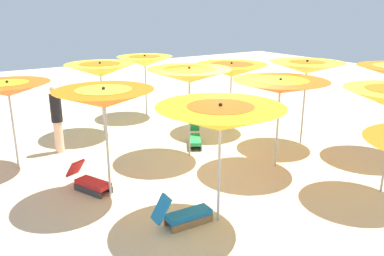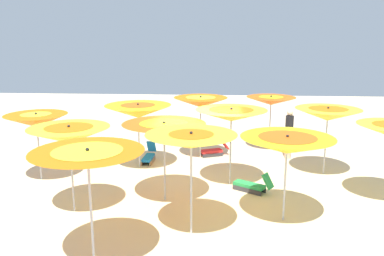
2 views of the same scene
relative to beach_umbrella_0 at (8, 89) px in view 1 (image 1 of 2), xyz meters
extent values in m
cube|color=beige|center=(2.66, 4.50, -2.02)|extent=(39.23, 39.23, 0.04)
cylinder|color=#B2B2B7|center=(0.00, 0.00, -1.00)|extent=(0.05, 0.05, 1.99)
cone|color=orange|center=(0.00, 0.00, -0.01)|extent=(1.95, 1.95, 0.32)
cone|color=yellow|center=(0.00, 0.00, 0.08)|extent=(0.97, 0.97, 0.16)
sphere|color=black|center=(0.00, 0.00, 0.19)|extent=(0.07, 0.07, 0.07)
cylinder|color=#B2B2B7|center=(2.74, 1.31, -0.94)|extent=(0.05, 0.05, 2.12)
cone|color=orange|center=(2.74, 1.31, 0.12)|extent=(1.99, 1.99, 0.37)
cone|color=yellow|center=(2.74, 1.31, 0.21)|extent=(1.11, 1.11, 0.21)
sphere|color=black|center=(2.74, 1.31, 0.34)|extent=(0.07, 0.07, 0.07)
cylinder|color=#B2B2B7|center=(4.82, 2.60, -1.00)|extent=(0.05, 0.05, 1.99)
cone|color=yellow|center=(4.82, 2.60, 0.00)|extent=(2.28, 2.28, 0.44)
cone|color=orange|center=(4.82, 2.60, 0.11)|extent=(1.18, 1.18, 0.23)
sphere|color=black|center=(4.82, 2.60, 0.25)|extent=(0.07, 0.07, 0.07)
cylinder|color=#B2B2B7|center=(-1.47, 2.86, -0.99)|extent=(0.05, 0.05, 2.02)
cone|color=yellow|center=(-1.47, 2.86, 0.02)|extent=(2.12, 2.12, 0.40)
cone|color=orange|center=(-1.47, 2.86, 0.11)|extent=(1.26, 1.26, 0.24)
sphere|color=black|center=(-1.47, 2.86, 0.25)|extent=(0.07, 0.07, 0.07)
cylinder|color=#B2B2B7|center=(1.69, 4.02, -0.91)|extent=(0.05, 0.05, 2.18)
cone|color=yellow|center=(1.69, 4.02, 0.18)|extent=(2.17, 2.17, 0.36)
cone|color=orange|center=(1.69, 4.02, 0.26)|extent=(1.33, 1.33, 0.22)
sphere|color=black|center=(1.69, 4.02, 0.39)|extent=(0.07, 0.07, 0.07)
cylinder|color=#B2B2B7|center=(3.55, 5.38, -0.97)|extent=(0.05, 0.05, 2.05)
cone|color=orange|center=(3.55, 5.38, 0.05)|extent=(2.29, 2.29, 0.31)
cone|color=yellow|center=(3.55, 5.38, 0.12)|extent=(1.33, 1.33, 0.18)
sphere|color=black|center=(3.55, 5.38, 0.24)|extent=(0.07, 0.07, 0.07)
cylinder|color=#B2B2B7|center=(-2.69, 5.01, -1.00)|extent=(0.05, 0.05, 2.00)
cone|color=yellow|center=(-2.69, 5.01, 0.00)|extent=(1.99, 1.99, 0.35)
cone|color=orange|center=(-2.69, 5.01, 0.08)|extent=(1.16, 1.16, 0.21)
sphere|color=black|center=(-2.69, 5.01, 0.21)|extent=(0.07, 0.07, 0.07)
cylinder|color=#B2B2B7|center=(0.42, 6.46, -1.02)|extent=(0.05, 0.05, 1.94)
cone|color=yellow|center=(0.42, 6.46, -0.05)|extent=(2.27, 2.27, 0.41)
cone|color=orange|center=(0.42, 6.46, 0.03)|extent=(1.41, 1.41, 0.25)
sphere|color=black|center=(0.42, 6.46, 0.18)|extent=(0.07, 0.07, 0.07)
cylinder|color=#B2B2B7|center=(2.67, 7.32, -0.88)|extent=(0.05, 0.05, 2.23)
cone|color=yellow|center=(2.67, 7.32, 0.24)|extent=(2.06, 2.06, 0.33)
cone|color=orange|center=(2.67, 7.32, 0.33)|extent=(1.01, 1.01, 0.16)
sphere|color=black|center=(2.67, 7.32, 0.43)|extent=(0.07, 0.07, 0.07)
cube|color=#333338|center=(1.21, 4.72, -1.93)|extent=(0.82, 0.53, 0.14)
cube|color=#333338|center=(1.04, 4.46, -1.93)|extent=(0.82, 0.53, 0.14)
cube|color=green|center=(1.13, 4.59, -1.81)|extent=(0.96, 0.77, 0.10)
cube|color=green|center=(0.63, 4.90, -1.56)|extent=(0.40, 0.41, 0.43)
cube|color=#333338|center=(2.27, 1.24, -1.93)|extent=(0.77, 0.35, 0.14)
cube|color=#333338|center=(2.40, 0.92, -1.93)|extent=(0.77, 0.35, 0.14)
cube|color=red|center=(2.33, 1.08, -1.81)|extent=(0.89, 0.63, 0.10)
cube|color=red|center=(1.83, 0.88, -1.57)|extent=(0.41, 0.43, 0.39)
cube|color=olive|center=(4.45, 2.08, -1.93)|extent=(0.08, 0.87, 0.14)
cube|color=olive|center=(4.76, 2.07, -1.93)|extent=(0.08, 0.87, 0.14)
cube|color=#1972B7|center=(4.61, 2.08, -1.81)|extent=(0.36, 0.88, 0.10)
cube|color=#1972B7|center=(4.58, 1.52, -1.54)|extent=(0.33, 0.31, 0.46)
cylinder|color=beige|center=(-0.56, 1.20, -1.56)|extent=(0.24, 0.24, 0.87)
cylinder|color=black|center=(-0.56, 1.20, -0.74)|extent=(0.30, 0.30, 0.77)
sphere|color=beige|center=(-0.56, 1.20, -0.24)|extent=(0.24, 0.24, 0.24)
camera|label=1|loc=(10.02, -1.48, 1.86)|focal=36.83mm
camera|label=2|loc=(2.08, 15.87, 2.52)|focal=37.39mm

